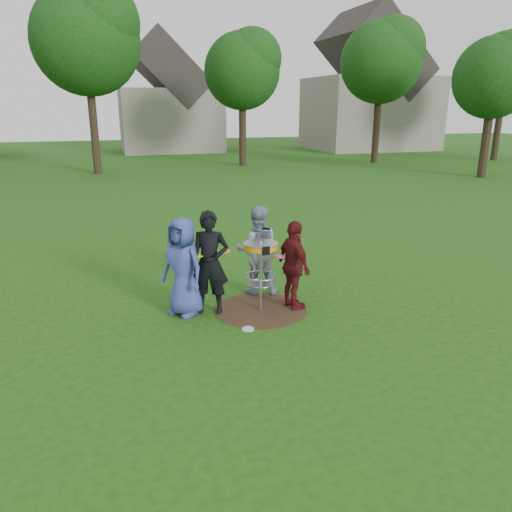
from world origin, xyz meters
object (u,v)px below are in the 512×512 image
object	(u,v)px
player_grey	(257,250)
player_maroon	(294,265)
player_blue	(183,267)
disc_golf_basket	(261,259)
player_black	(210,263)

from	to	relation	value
player_grey	player_maroon	world-z (taller)	player_grey
player_blue	disc_golf_basket	bearing A→B (deg)	42.36
player_blue	disc_golf_basket	size ratio (longest dim) A/B	1.35
player_black	player_maroon	world-z (taller)	player_black
player_grey	player_maroon	size ratio (longest dim) A/B	1.07
player_grey	player_maroon	xyz separation A→B (m)	(0.43, -0.99, -0.07)
player_black	player_grey	world-z (taller)	player_black
player_maroon	disc_golf_basket	distance (m)	0.66
player_maroon	player_black	bearing A→B (deg)	70.86
player_maroon	disc_golf_basket	world-z (taller)	player_maroon
player_black	player_maroon	distance (m)	1.60
player_black	disc_golf_basket	xyz separation A→B (m)	(0.94, -0.18, 0.04)
player_grey	disc_golf_basket	xyz separation A→B (m)	(-0.21, -0.90, 0.09)
player_grey	disc_golf_basket	world-z (taller)	player_grey
player_blue	player_grey	world-z (taller)	player_grey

